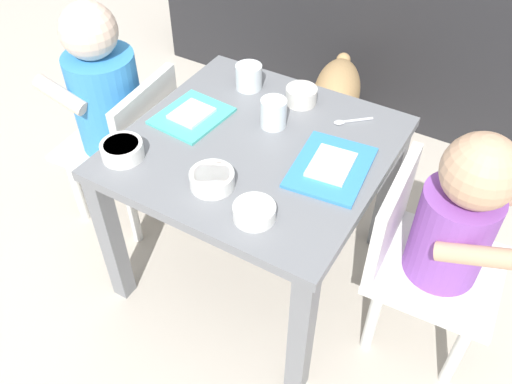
% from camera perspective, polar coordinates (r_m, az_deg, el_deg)
% --- Properties ---
extents(ground_plane, '(7.00, 7.00, 0.00)m').
position_cam_1_polar(ground_plane, '(1.57, 0.00, -7.73)').
color(ground_plane, beige).
extents(dining_table, '(0.59, 0.58, 0.45)m').
position_cam_1_polar(dining_table, '(1.29, 0.00, 2.66)').
color(dining_table, slate).
rests_on(dining_table, ground).
extents(seated_child_left, '(0.30, 0.30, 0.68)m').
position_cam_1_polar(seated_child_left, '(1.51, -15.47, 9.52)').
color(seated_child_left, silver).
rests_on(seated_child_left, ground).
extents(seated_child_right, '(0.29, 0.29, 0.64)m').
position_cam_1_polar(seated_child_right, '(1.20, 19.91, -3.39)').
color(seated_child_right, silver).
rests_on(seated_child_right, ground).
extents(dog, '(0.25, 0.44, 0.34)m').
position_cam_1_polar(dog, '(1.82, 8.44, 9.78)').
color(dog, tan).
rests_on(dog, ground).
extents(food_tray_left, '(0.16, 0.18, 0.02)m').
position_cam_1_polar(food_tray_left, '(1.33, -6.86, 8.11)').
color(food_tray_left, '#4CC6BC').
rests_on(food_tray_left, dining_table).
extents(food_tray_right, '(0.18, 0.22, 0.02)m').
position_cam_1_polar(food_tray_right, '(1.19, 8.00, 2.70)').
color(food_tray_right, '#388CD8').
rests_on(food_tray_right, dining_table).
extents(water_cup_left, '(0.07, 0.07, 0.06)m').
position_cam_1_polar(water_cup_left, '(1.42, -0.77, 12.03)').
color(water_cup_left, white).
rests_on(water_cup_left, dining_table).
extents(water_cup_right, '(0.06, 0.06, 0.07)m').
position_cam_1_polar(water_cup_right, '(1.28, 1.81, 8.29)').
color(water_cup_right, white).
rests_on(water_cup_right, dining_table).
extents(veggie_bowl_near, '(0.10, 0.10, 0.03)m').
position_cam_1_polar(veggie_bowl_near, '(1.13, -4.71, 1.40)').
color(veggie_bowl_near, white).
rests_on(veggie_bowl_near, dining_table).
extents(cereal_bowl_right_side, '(0.09, 0.09, 0.03)m').
position_cam_1_polar(cereal_bowl_right_side, '(1.06, -0.18, -2.10)').
color(cereal_bowl_right_side, white).
rests_on(cereal_bowl_right_side, dining_table).
extents(cereal_bowl_left_side, '(0.10, 0.10, 0.04)m').
position_cam_1_polar(cereal_bowl_left_side, '(1.23, -14.09, 4.39)').
color(cereal_bowl_left_side, white).
rests_on(cereal_bowl_left_side, dining_table).
extents(veggie_bowl_far, '(0.08, 0.08, 0.04)m').
position_cam_1_polar(veggie_bowl_far, '(1.37, 4.85, 10.27)').
color(veggie_bowl_far, silver).
rests_on(veggie_bowl_far, dining_table).
extents(spoon_by_left_tray, '(0.08, 0.08, 0.01)m').
position_cam_1_polar(spoon_by_left_tray, '(1.33, 9.89, 7.46)').
color(spoon_by_left_tray, silver).
rests_on(spoon_by_left_tray, dining_table).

